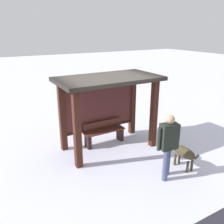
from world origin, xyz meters
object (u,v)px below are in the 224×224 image
object	(u,v)px
bench_left_inside	(104,133)
person_walking	(168,142)
dog	(182,152)
bus_shelter	(106,95)

from	to	relation	value
bench_left_inside	person_walking	xyz separation A→B (m)	(0.45, -2.53, 0.63)
dog	bus_shelter	bearing A→B (deg)	118.25
bus_shelter	dog	size ratio (longest dim) A/B	3.05
bench_left_inside	dog	distance (m)	2.64
bus_shelter	dog	distance (m)	2.79
bench_left_inside	person_walking	world-z (taller)	person_walking
bus_shelter	dog	world-z (taller)	bus_shelter
bus_shelter	bench_left_inside	world-z (taller)	bus_shelter
person_walking	dog	bearing A→B (deg)	13.02
person_walking	dog	size ratio (longest dim) A/B	1.69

